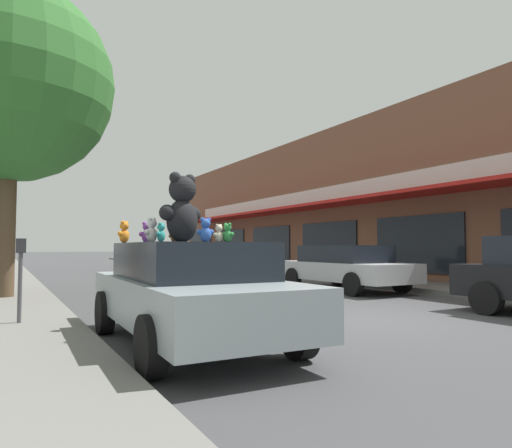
# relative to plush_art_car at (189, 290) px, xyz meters

# --- Properties ---
(ground_plane) EXTENTS (260.00, 260.00, 0.00)m
(ground_plane) POSITION_rel_plush_art_car_xyz_m (3.46, 0.58, -0.72)
(ground_plane) COLOR #424244
(storefront_row) EXTENTS (11.72, 35.21, 6.66)m
(storefront_row) POSITION_rel_plush_art_car_xyz_m (15.64, 10.59, 2.61)
(storefront_row) COLOR brown
(storefront_row) RESTS_ON ground_plane
(plush_art_car) EXTENTS (1.98, 4.27, 1.34)m
(plush_art_car) POSITION_rel_plush_art_car_xyz_m (0.00, 0.00, 0.00)
(plush_art_car) COLOR #8C999E
(plush_art_car) RESTS_ON ground_plane
(teddy_bear_giant) EXTENTS (0.70, 0.51, 0.93)m
(teddy_bear_giant) POSITION_rel_plush_art_car_xyz_m (-0.09, 0.05, 1.07)
(teddy_bear_giant) COLOR black
(teddy_bear_giant) RESTS_ON plush_art_car
(teddy_bear_cream) EXTENTS (0.18, 0.14, 0.24)m
(teddy_bear_cream) POSITION_rel_plush_art_car_xyz_m (0.26, -0.35, 0.73)
(teddy_bear_cream) COLOR beige
(teddy_bear_cream) RESTS_ON plush_art_car
(teddy_bear_white) EXTENTS (0.23, 0.22, 0.33)m
(teddy_bear_white) POSITION_rel_plush_art_car_xyz_m (-0.45, 0.22, 0.78)
(teddy_bear_white) COLOR white
(teddy_bear_white) RESTS_ON plush_art_car
(teddy_bear_orange) EXTENTS (0.22, 0.21, 0.32)m
(teddy_bear_orange) POSITION_rel_plush_art_car_xyz_m (-0.64, 0.94, 0.77)
(teddy_bear_orange) COLOR orange
(teddy_bear_orange) RESTS_ON plush_art_car
(teddy_bear_blue) EXTENTS (0.22, 0.14, 0.30)m
(teddy_bear_blue) POSITION_rel_plush_art_car_xyz_m (-0.03, -0.60, 0.76)
(teddy_bear_blue) COLOR blue
(teddy_bear_blue) RESTS_ON plush_art_car
(teddy_bear_brown) EXTENTS (0.18, 0.12, 0.23)m
(teddy_bear_brown) POSITION_rel_plush_art_car_xyz_m (-0.07, 0.41, 0.73)
(teddy_bear_brown) COLOR olive
(teddy_bear_brown) RESTS_ON plush_art_car
(teddy_bear_purple) EXTENTS (0.23, 0.14, 0.32)m
(teddy_bear_purple) POSITION_rel_plush_art_car_xyz_m (-0.30, 0.97, 0.77)
(teddy_bear_purple) COLOR purple
(teddy_bear_purple) RESTS_ON plush_art_car
(teddy_bear_green) EXTENTS (0.15, 0.19, 0.26)m
(teddy_bear_green) POSITION_rel_plush_art_car_xyz_m (0.37, -0.39, 0.74)
(teddy_bear_green) COLOR green
(teddy_bear_green) RESTS_ON plush_art_car
(teddy_bear_teal) EXTENTS (0.15, 0.15, 0.22)m
(teddy_bear_teal) POSITION_rel_plush_art_car_xyz_m (-0.60, -0.67, 0.73)
(teddy_bear_teal) COLOR teal
(teddy_bear_teal) RESTS_ON plush_art_car
(parked_car_far_center) EXTENTS (1.96, 4.51, 1.33)m
(parked_car_far_center) POSITION_rel_plush_art_car_xyz_m (6.72, 4.90, 0.00)
(parked_car_far_center) COLOR #B7B7BC
(parked_car_far_center) RESTS_ON ground_plane
(street_tree) EXTENTS (4.72, 4.72, 7.40)m
(street_tree) POSITION_rel_plush_art_car_xyz_m (-2.10, 6.35, 4.45)
(street_tree) COLOR brown
(street_tree) RESTS_ON sidewalk_near
(parking_meter) EXTENTS (0.14, 0.10, 1.27)m
(parking_meter) POSITION_rel_plush_art_car_xyz_m (-1.92, 2.10, 0.23)
(parking_meter) COLOR #4C4C51
(parking_meter) RESTS_ON sidewalk_near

